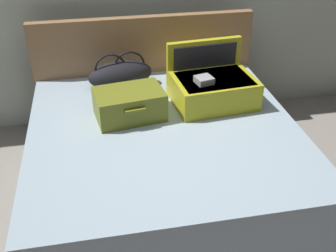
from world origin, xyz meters
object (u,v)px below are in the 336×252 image
object	(u,v)px
hard_case_medium	(130,104)
bed	(164,161)
hard_case_large	(212,86)
duffel_bag	(120,74)
pillow_near_headboard	(194,67)

from	to	relation	value
hard_case_medium	bed	bearing A→B (deg)	-50.72
bed	hard_case_medium	world-z (taller)	hard_case_medium
bed	hard_case_large	size ratio (longest dim) A/B	2.93
duffel_bag	hard_case_large	bearing A→B (deg)	-30.00
hard_case_large	hard_case_medium	distance (m)	0.64
hard_case_large	duffel_bag	size ratio (longest dim) A/B	1.13
hard_case_medium	pillow_near_headboard	distance (m)	0.83
pillow_near_headboard	hard_case_medium	bearing A→B (deg)	-137.18
bed	pillow_near_headboard	bearing A→B (deg)	62.45
pillow_near_headboard	hard_case_large	bearing A→B (deg)	-86.80
bed	hard_case_large	distance (m)	0.67
pillow_near_headboard	bed	bearing A→B (deg)	-117.55
hard_case_medium	pillow_near_headboard	xyz separation A→B (m)	(0.61, 0.56, -0.02)
bed	hard_case_large	world-z (taller)	hard_case_large
hard_case_large	pillow_near_headboard	size ratio (longest dim) A/B	1.61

